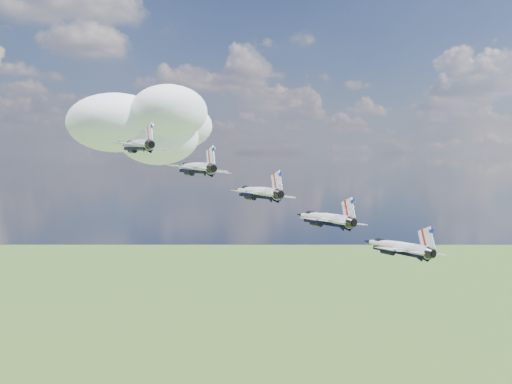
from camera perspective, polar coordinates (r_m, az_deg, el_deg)
name	(u,v)px	position (r m, az deg, el deg)	size (l,w,h in m)	color
cloud_far	(150,125)	(282.78, -10.54, 6.58)	(70.39, 55.31, 27.65)	white
jet_0	(136,145)	(94.90, -11.90, 4.61)	(9.17, 13.58, 4.06)	white
jet_1	(194,168)	(89.88, -6.24, 2.43)	(9.17, 13.58, 4.06)	white
jet_2	(256,192)	(85.97, 0.00, 0.00)	(9.17, 13.58, 4.06)	white
jet_3	(323,218)	(83.34, 6.73, -2.63)	(9.17, 13.58, 4.06)	silver
jet_4	(396,247)	(82.11, 13.80, -5.34)	(9.17, 13.58, 4.06)	white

